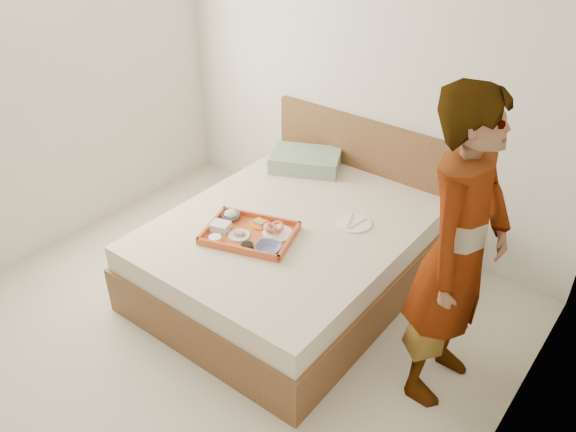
% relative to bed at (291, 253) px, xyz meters
% --- Properties ---
extents(ground, '(3.50, 4.00, 0.01)m').
position_rel_bed_xyz_m(ground, '(-0.07, -1.00, -0.27)').
color(ground, beige).
rests_on(ground, ground).
extents(wall_back, '(3.50, 0.01, 2.60)m').
position_rel_bed_xyz_m(wall_back, '(-0.07, 1.00, 1.04)').
color(wall_back, silver).
rests_on(wall_back, ground).
extents(wall_right, '(0.01, 4.00, 2.60)m').
position_rel_bed_xyz_m(wall_right, '(1.68, -1.00, 1.04)').
color(wall_right, silver).
rests_on(wall_right, ground).
extents(bed, '(1.65, 2.00, 0.53)m').
position_rel_bed_xyz_m(bed, '(0.00, 0.00, 0.00)').
color(bed, brown).
rests_on(bed, ground).
extents(headboard, '(1.65, 0.06, 0.95)m').
position_rel_bed_xyz_m(headboard, '(0.00, 0.97, 0.21)').
color(headboard, brown).
rests_on(headboard, ground).
extents(pillow, '(0.64, 0.56, 0.13)m').
position_rel_bed_xyz_m(pillow, '(-0.39, 0.70, 0.33)').
color(pillow, gray).
rests_on(pillow, bed).
extents(tray, '(0.68, 0.58, 0.05)m').
position_rel_bed_xyz_m(tray, '(-0.11, -0.30, 0.29)').
color(tray, '#D25A2D').
rests_on(tray, bed).
extents(prawn_plate, '(0.25, 0.25, 0.01)m').
position_rel_bed_xyz_m(prawn_plate, '(0.03, -0.19, 0.29)').
color(prawn_plate, white).
rests_on(prawn_plate, tray).
extents(navy_bowl_big, '(0.21, 0.21, 0.04)m').
position_rel_bed_xyz_m(navy_bowl_big, '(0.10, -0.37, 0.30)').
color(navy_bowl_big, navy).
rests_on(navy_bowl_big, tray).
extents(sauce_dish, '(0.11, 0.11, 0.03)m').
position_rel_bed_xyz_m(sauce_dish, '(-0.02, -0.44, 0.30)').
color(sauce_dish, black).
rests_on(sauce_dish, tray).
extents(meat_plate, '(0.18, 0.18, 0.01)m').
position_rel_bed_xyz_m(meat_plate, '(-0.15, -0.36, 0.29)').
color(meat_plate, white).
rests_on(meat_plate, tray).
extents(bread_plate, '(0.18, 0.18, 0.01)m').
position_rel_bed_xyz_m(bread_plate, '(-0.13, -0.17, 0.29)').
color(bread_plate, orange).
rests_on(bread_plate, tray).
extents(salad_bowl, '(0.16, 0.16, 0.04)m').
position_rel_bed_xyz_m(salad_bowl, '(-0.34, -0.24, 0.30)').
color(salad_bowl, navy).
rests_on(salad_bowl, tray).
extents(plastic_tub, '(0.15, 0.13, 0.05)m').
position_rel_bed_xyz_m(plastic_tub, '(-0.30, -0.38, 0.31)').
color(plastic_tub, silver).
rests_on(plastic_tub, tray).
extents(cheese_round, '(0.11, 0.11, 0.03)m').
position_rel_bed_xyz_m(cheese_round, '(-0.24, -0.50, 0.30)').
color(cheese_round, white).
rests_on(cheese_round, tray).
extents(dinner_plate, '(0.25, 0.25, 0.01)m').
position_rel_bed_xyz_m(dinner_plate, '(0.35, 0.25, 0.27)').
color(dinner_plate, white).
rests_on(dinner_plate, bed).
extents(person, '(0.45, 0.68, 1.86)m').
position_rel_bed_xyz_m(person, '(1.24, -0.19, 0.66)').
color(person, beige).
rests_on(person, ground).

